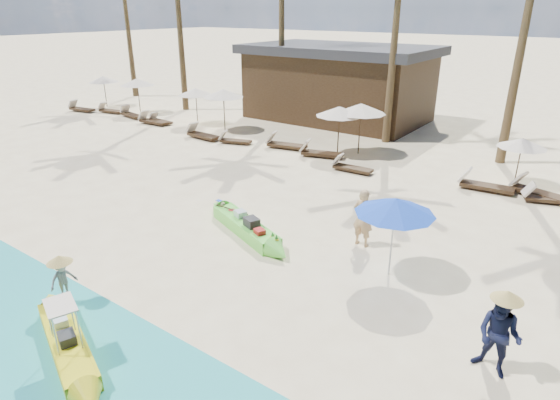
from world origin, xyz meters
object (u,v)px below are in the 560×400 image
Objects in this scene: green_canoe at (245,226)px; tourist at (363,218)px; yellow_canoe at (67,343)px; blue_umbrella at (395,206)px.

green_canoe is 3.52m from tourist.
blue_umbrella is (3.94, 6.40, 1.70)m from yellow_canoe.
tourist is 0.81× the size of blue_umbrella.
yellow_canoe is at bearing -121.64° from blue_umbrella.
yellow_canoe is at bearing -63.36° from green_canoe.
yellow_canoe is (0.54, -6.12, -0.02)m from green_canoe.
blue_umbrella reaches higher than tourist.
blue_umbrella is at bearing 25.21° from green_canoe.
blue_umbrella is (4.49, 0.29, 1.68)m from green_canoe.
tourist reaches higher than green_canoe.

